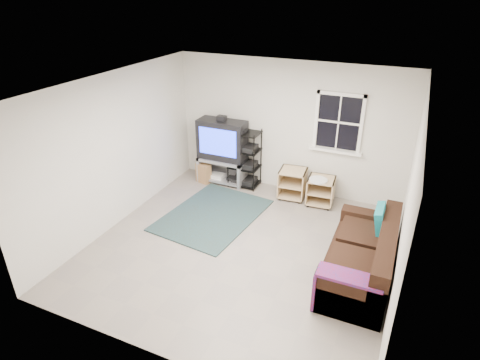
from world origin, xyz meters
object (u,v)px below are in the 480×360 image
at_px(side_table_right, 321,189).
at_px(tv_unit, 222,146).
at_px(av_rack, 244,162).
at_px(side_table_left, 293,182).
at_px(sofa, 363,259).

bearing_deg(side_table_right, tv_unit, 177.35).
relative_size(av_rack, side_table_right, 2.16).
bearing_deg(side_table_left, av_rack, 176.25).
bearing_deg(side_table_right, side_table_left, 174.26).
height_order(side_table_left, sofa, sofa).
relative_size(tv_unit, sofa, 0.74).
distance_m(tv_unit, sofa, 3.78).
xyz_separation_m(side_table_left, sofa, (1.63, -1.95, 0.00)).
height_order(tv_unit, side_table_left, tv_unit).
bearing_deg(side_table_left, tv_unit, 178.49).
bearing_deg(sofa, tv_unit, 147.97).
relative_size(side_table_right, sofa, 0.29).
bearing_deg(sofa, side_table_right, 119.26).
distance_m(av_rack, sofa, 3.38).
height_order(av_rack, side_table_left, av_rack).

